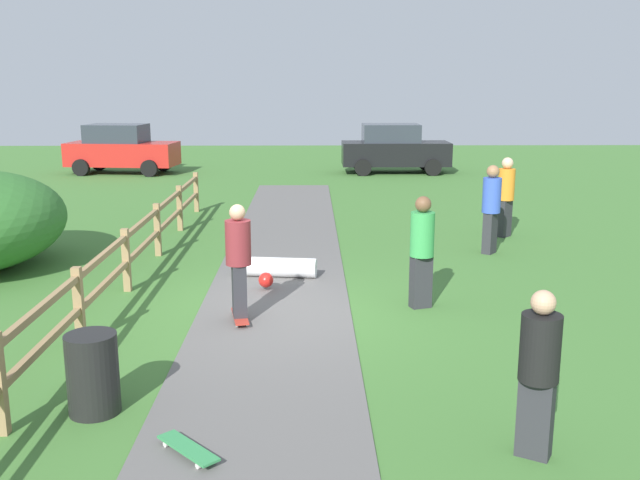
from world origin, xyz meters
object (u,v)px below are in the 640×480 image
Objects in this scene: parked_car_red at (121,149)px; bystander_green at (422,247)px; skateboard_loose at (188,448)px; parked_car_black at (394,149)px; bystander_black at (539,367)px; skater_fallen at (274,268)px; bystander_blue at (491,205)px; trash_bin at (93,374)px; skater_riding at (238,257)px; bystander_orange at (506,193)px.

bystander_green is at bearing -61.95° from parked_car_red.
parked_car_black is (4.51, 21.87, 0.87)m from skateboard_loose.
skateboard_loose is 22.35m from parked_car_black.
skater_fallen is at bearing 113.76° from bystander_black.
parked_car_red reaches higher than skateboard_loose.
parked_car_red is at bearing 113.54° from skater_fallen.
bystander_green is at bearing -118.78° from bystander_blue.
bystander_green is (-2.01, -3.66, -0.04)m from bystander_blue.
parked_car_black is (3.98, 15.49, 0.76)m from skater_fallen.
skater_fallen is at bearing 72.52° from trash_bin.
bystander_green is (2.95, 4.65, 0.91)m from skateboard_loose.
bystander_green is (2.83, 0.69, -0.01)m from skater_riding.
bystander_orange is at bearing 76.64° from bystander_black.
parked_car_black and parked_car_red have the same top height.
trash_bin is at bearing -76.43° from parked_car_red.
skateboard_loose is 3.44m from bystander_black.
skater_riding is 19.01m from parked_car_red.
bystander_orange is 0.44× the size of parked_car_black.
bystander_blue is 8.49m from bystander_black.
skater_riding is 2.91m from bystander_green.
skater_fallen is 6.40m from skateboard_loose.
skater_riding is at bearing 88.21° from skateboard_loose.
parked_car_black is (-1.21, 11.91, -0.07)m from bystander_orange.
skater_riding reaches higher than trash_bin.
skater_fallen is 6.36m from bystander_orange.
trash_bin is 0.49× the size of bystander_orange.
bystander_blue reaches higher than bystander_orange.
bystander_black reaches higher than skater_fallen.
bystander_orange is (0.75, 1.65, -0.01)m from bystander_blue.
trash_bin is 0.51× the size of skater_riding.
bystander_green is at bearing 94.79° from bystander_black.
bystander_green reaches higher than trash_bin.
skater_riding is 4.07m from skateboard_loose.
skater_riding is at bearing -70.49° from parked_car_red.
trash_bin is 11.34m from bystander_orange.
skater_riding is 18.44m from parked_car_black.
trash_bin is at bearing 167.61° from bystander_black.
skater_riding is 0.42× the size of parked_car_black.
parked_car_black is (1.56, 17.22, -0.04)m from bystander_green.
skateboard_loose is 0.40× the size of bystander_green.
trash_bin is 0.54× the size of bystander_black.
skateboard_loose is at bearing -39.50° from trash_bin.
skater_riding is (1.30, 2.99, 0.56)m from trash_bin.
bystander_orange reaches higher than trash_bin.
parked_car_red is (-9.57, 21.90, 0.04)m from bystander_black.
bystander_orange is (5.59, 6.00, 0.02)m from skater_riding.
skater_riding reaches higher than bystander_black.
bystander_green is (2.43, -1.73, 0.80)m from skater_fallen.
parked_car_red reaches higher than bystander_orange.
bystander_green is at bearing 57.59° from skateboard_loose.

